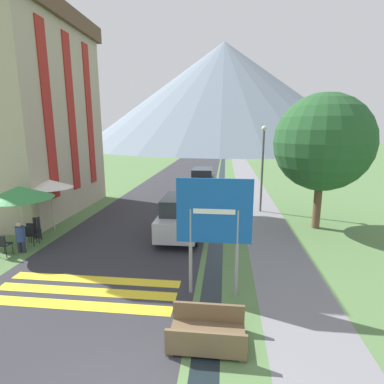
{
  "coord_description": "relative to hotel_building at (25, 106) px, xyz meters",
  "views": [
    {
      "loc": [
        1.51,
        -3.76,
        4.71
      ],
      "look_at": [
        -0.02,
        10.0,
        1.75
      ],
      "focal_mm": 28.0,
      "sensor_mm": 36.0,
      "label": 1
    }
  ],
  "objects": [
    {
      "name": "road",
      "position": [
        6.89,
        18.0,
        -5.89
      ],
      "size": [
        6.4,
        60.0,
        0.01
      ],
      "color": "#2D2D33",
      "rests_on": "ground_plane"
    },
    {
      "name": "footbridge",
      "position": [
        10.59,
        -9.91,
        -5.66
      ],
      "size": [
        1.7,
        1.1,
        0.65
      ],
      "color": "brown",
      "rests_on": "ground_plane"
    },
    {
      "name": "parked_car_near",
      "position": [
        8.99,
        -3.15,
        -4.98
      ],
      "size": [
        1.75,
        4.04,
        1.82
      ],
      "color": "#B2B2B7",
      "rests_on": "ground_plane"
    },
    {
      "name": "mountain_distant",
      "position": [
        10.0,
        68.43,
        7.49
      ],
      "size": [
        74.1,
        74.1,
        26.76
      ],
      "color": "slate",
      "rests_on": "ground_plane"
    },
    {
      "name": "person_seated_near",
      "position": [
        2.3,
        -2.62,
        -5.19
      ],
      "size": [
        0.32,
        0.32,
        1.27
      ],
      "color": "#282833",
      "rests_on": "ground_plane"
    },
    {
      "name": "cafe_umbrella_middle_white",
      "position": [
        2.94,
        -3.1,
        -3.68
      ],
      "size": [
        2.0,
        2.0,
        2.4
      ],
      "color": "#B7B2A8",
      "rests_on": "ground_plane"
    },
    {
      "name": "cafe_chair_nearest",
      "position": [
        2.74,
        -6.13,
        -5.38
      ],
      "size": [
        0.4,
        0.4,
        0.85
      ],
      "rotation": [
        0.0,
        0.0,
        -0.32
      ],
      "color": "black",
      "rests_on": "ground_plane"
    },
    {
      "name": "person_seated_far",
      "position": [
        3.17,
        -5.71,
        -5.19
      ],
      "size": [
        0.32,
        0.32,
        1.26
      ],
      "color": "#282833",
      "rests_on": "ground_plane"
    },
    {
      "name": "parked_car_far",
      "position": [
        9.26,
        6.18,
        -4.98
      ],
      "size": [
        1.78,
        4.21,
        1.82
      ],
      "color": "black",
      "rests_on": "ground_plane"
    },
    {
      "name": "drainage_channel",
      "position": [
        10.59,
        18.0,
        -5.89
      ],
      "size": [
        0.6,
        60.0,
        0.0
      ],
      "color": "black",
      "rests_on": "ground_plane"
    },
    {
      "name": "road_sign",
      "position": [
        10.64,
        -7.86,
        -3.65
      ],
      "size": [
        2.09,
        0.11,
        3.4
      ],
      "color": "gray",
      "rests_on": "ground_plane"
    },
    {
      "name": "crosswalk_marking",
      "position": [
        6.89,
        -8.16,
        -5.88
      ],
      "size": [
        5.44,
        1.84,
        0.01
      ],
      "color": "yellow",
      "rests_on": "ground_plane"
    },
    {
      "name": "tree_by_path",
      "position": [
        15.31,
        -1.39,
        -1.82
      ],
      "size": [
        4.43,
        4.43,
        6.29
      ],
      "color": "brown",
      "rests_on": "ground_plane"
    },
    {
      "name": "ground_plane",
      "position": [
        9.39,
        8.0,
        -5.89
      ],
      "size": [
        160.0,
        160.0,
        0.0
      ],
      "primitive_type": "plane",
      "color": "#517542"
    },
    {
      "name": "footpath",
      "position": [
        12.99,
        18.0,
        -5.89
      ],
      "size": [
        2.2,
        60.0,
        0.01
      ],
      "color": "slate",
      "rests_on": "ground_plane"
    },
    {
      "name": "cafe_umbrella_front_green",
      "position": [
        3.01,
        -5.28,
        -3.61
      ],
      "size": [
        2.49,
        2.49,
        2.53
      ],
      "color": "#B7B2A8",
      "rests_on": "ground_plane"
    },
    {
      "name": "hotel_building",
      "position": [
        0.0,
        0.0,
        0.0
      ],
      "size": [
        5.71,
        8.45,
        10.9
      ],
      "color": "tan",
      "rests_on": "ground_plane"
    },
    {
      "name": "cafe_chair_near_right",
      "position": [
        2.95,
        -4.64,
        -5.38
      ],
      "size": [
        0.4,
        0.4,
        0.85
      ],
      "rotation": [
        0.0,
        0.0,
        -0.24
      ],
      "color": "black",
      "rests_on": "ground_plane"
    },
    {
      "name": "streetlamp",
      "position": [
        12.99,
        1.29,
        -3.0
      ],
      "size": [
        0.28,
        0.28,
        4.84
      ],
      "color": "#515156",
      "rests_on": "ground_plane"
    },
    {
      "name": "person_standing_terrace",
      "position": [
        2.83,
        -4.19,
        -4.81
      ],
      "size": [
        0.32,
        0.32,
        1.85
      ],
      "color": "#282833",
      "rests_on": "ground_plane"
    },
    {
      "name": "cafe_chair_near_left",
      "position": [
        3.09,
        -5.03,
        -5.38
      ],
      "size": [
        0.4,
        0.4,
        0.85
      ],
      "rotation": [
        0.0,
        0.0,
        0.06
      ],
      "color": "black",
      "rests_on": "ground_plane"
    }
  ]
}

